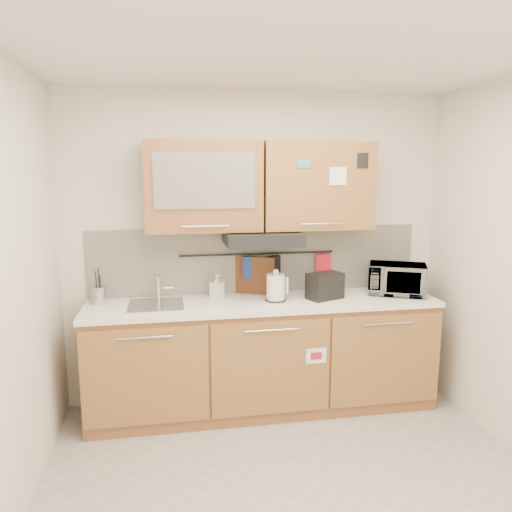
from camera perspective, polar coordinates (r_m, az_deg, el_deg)
name	(u,v)px	position (r m, az deg, el deg)	size (l,w,h in m)	color
floor	(301,499)	(3.36, 5.19, -25.91)	(3.20, 3.20, 0.00)	#9E9993
ceiling	(309,44)	(2.80, 6.09, 22.97)	(3.20, 3.20, 0.00)	white
wall_back	(257,248)	(4.24, 0.09, 0.90)	(3.20, 3.20, 0.00)	silver
base_cabinet	(263,361)	(4.19, 0.86, -11.94)	(2.80, 0.64, 0.88)	#965E35
countertop	(264,303)	(4.03, 0.89, -5.41)	(2.82, 0.62, 0.04)	white
backsplash	(257,260)	(4.25, 0.12, -0.46)	(2.80, 0.02, 0.56)	silver
upper_cabinets	(260,186)	(4.02, 0.49, 8.00)	(1.82, 0.37, 0.70)	#965E35
range_hood	(262,238)	(3.98, 0.74, 2.05)	(0.60, 0.46, 0.10)	black
sink	(156,305)	(3.97, -11.33, -5.48)	(0.42, 0.40, 0.26)	silver
utensil_rail	(258,254)	(4.20, 0.22, 0.26)	(0.02, 0.02, 1.30)	black
utensil_crock	(99,295)	(4.09, -17.48, -4.29)	(0.11, 0.11, 0.28)	#AFAFB4
kettle	(276,288)	(4.00, 2.28, -3.70)	(0.19, 0.17, 0.26)	silver
toaster	(325,286)	(4.10, 7.87, -3.37)	(0.32, 0.26, 0.21)	black
microwave	(397,279)	(4.37, 15.82, -2.56)	(0.46, 0.31, 0.26)	#999999
soap_bottle	(217,286)	(4.10, -4.50, -3.46)	(0.09, 0.09, 0.20)	#999999
cutting_board	(252,284)	(4.23, -0.49, -3.28)	(0.39, 0.03, 0.48)	brown
oven_mitt	(250,268)	(4.19, -0.75, -1.32)	(0.11, 0.03, 0.19)	navy
dark_pouch	(273,267)	(4.23, 1.98, -1.31)	(0.13, 0.04, 0.20)	black
pot_holder	(323,264)	(4.34, 7.69, -0.87)	(0.13, 0.02, 0.16)	red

